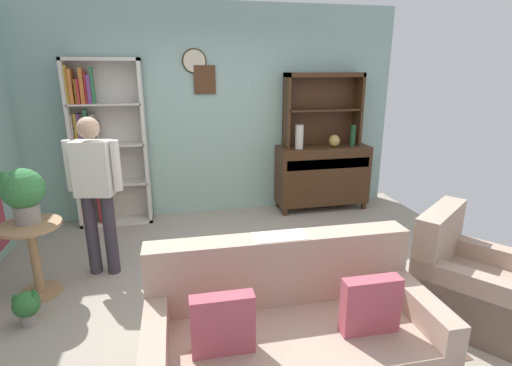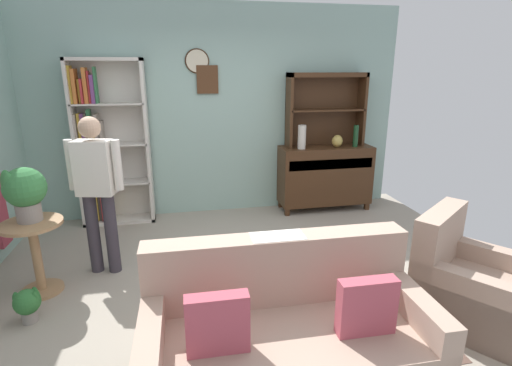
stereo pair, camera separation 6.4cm
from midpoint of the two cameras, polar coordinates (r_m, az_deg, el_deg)
ground_plane at (r=3.80m, az=-0.41°, el=-14.95°), size 5.40×4.60×0.02m
wall_back at (r=5.38m, az=-4.89°, el=10.40°), size 5.00×0.09×2.80m
area_rug at (r=3.59m, az=3.83°, el=-16.86°), size 2.29×2.00×0.01m
bookshelf at (r=5.28m, az=-20.89°, el=5.20°), size 0.90×0.30×2.10m
sideboard at (r=5.64m, az=10.41°, el=1.21°), size 1.30×0.45×0.92m
sideboard_hutch at (r=5.56m, az=10.56°, el=11.99°), size 1.10×0.26×1.00m
vase_tall at (r=5.31m, az=7.11°, el=6.73°), size 0.11×0.11×0.32m
vase_round at (r=5.52m, az=12.19°, el=6.06°), size 0.15×0.15×0.17m
bottle_wine at (r=5.60m, az=14.78°, el=6.71°), size 0.07×0.07×0.30m
couch_floral at (r=2.70m, az=5.17°, el=-21.63°), size 1.81×0.88×0.90m
armchair_floral at (r=3.67m, az=28.99°, el=-13.09°), size 1.07×1.07×0.88m
plant_stand at (r=4.01m, az=-29.30°, el=-8.55°), size 0.52×0.52×0.68m
potted_plant_large at (r=3.87m, az=-30.54°, el=-0.96°), size 0.35×0.35×0.48m
potted_plant_small at (r=3.72m, az=-30.12°, el=-15.06°), size 0.21×0.21×0.28m
person_reading at (r=3.97m, az=-21.99°, el=-0.31°), size 0.52×0.27×1.56m
coffee_table at (r=3.37m, az=1.20°, el=-12.28°), size 0.80×0.50×0.42m
book_stack at (r=3.36m, az=-0.95°, el=-10.69°), size 0.19×0.16×0.04m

